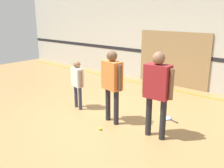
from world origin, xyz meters
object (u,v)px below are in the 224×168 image
object	(u,v)px
tennis_ball_by_spare_racket	(160,114)
person_student_left	(77,80)
racket_spare_on_floor	(167,118)
person_student_right	(157,86)
person_instructor	(112,79)
tennis_ball_near_instructor	(100,129)

from	to	relation	value
tennis_ball_by_spare_racket	person_student_left	bearing A→B (deg)	-153.26
racket_spare_on_floor	person_student_right	bearing A→B (deg)	-62.20
racket_spare_on_floor	tennis_ball_by_spare_racket	size ratio (longest dim) A/B	7.53
person_instructor	tennis_ball_near_instructor	size ratio (longest dim) A/B	24.28
person_instructor	person_student_right	world-z (taller)	person_student_right
racket_spare_on_floor	tennis_ball_near_instructor	world-z (taller)	tennis_ball_near_instructor
person_instructor	tennis_ball_near_instructor	bearing A→B (deg)	-68.54
tennis_ball_near_instructor	person_instructor	bearing A→B (deg)	99.83
person_student_left	person_student_right	xyz separation A→B (m)	(2.29, -0.06, 0.29)
person_instructor	person_student_left	world-z (taller)	person_instructor
person_instructor	person_student_right	distance (m)	1.09
tennis_ball_by_spare_racket	person_instructor	bearing A→B (deg)	-122.78
person_student_left	person_student_right	bearing A→B (deg)	11.96
person_student_right	tennis_ball_by_spare_racket	xyz separation A→B (m)	(-0.44, 0.99, -1.01)
person_instructor	tennis_ball_by_spare_racket	bearing A→B (deg)	68.85
tennis_ball_near_instructor	tennis_ball_by_spare_racket	world-z (taller)	same
racket_spare_on_floor	tennis_ball_near_instructor	size ratio (longest dim) A/B	7.53
person_student_right	tennis_ball_by_spare_racket	world-z (taller)	person_student_right
person_student_left	tennis_ball_near_instructor	xyz separation A→B (m)	(1.28, -0.55, -0.72)
person_student_left	tennis_ball_near_instructor	world-z (taller)	person_student_left
person_instructor	racket_spare_on_floor	xyz separation A→B (m)	(0.85, 0.95, -0.98)
person_instructor	person_student_right	xyz separation A→B (m)	(1.09, 0.02, 0.05)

